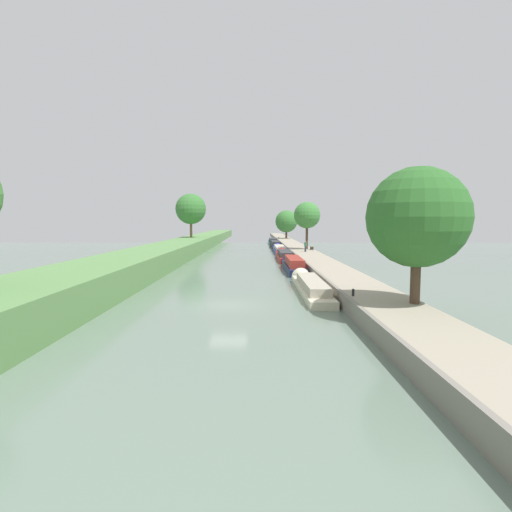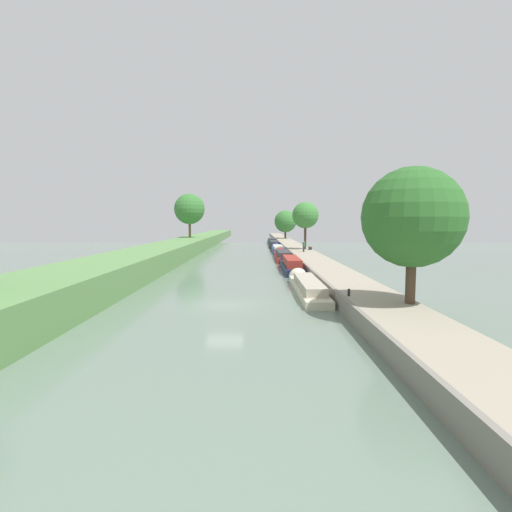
{
  "view_description": "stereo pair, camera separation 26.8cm",
  "coord_description": "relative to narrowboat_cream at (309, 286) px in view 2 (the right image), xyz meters",
  "views": [
    {
      "loc": [
        1.87,
        -26.87,
        5.7
      ],
      "look_at": [
        1.87,
        27.29,
        1.0
      ],
      "focal_mm": 28.15,
      "sensor_mm": 36.0,
      "label": 1
    },
    {
      "loc": [
        2.14,
        -26.87,
        5.7
      ],
      "look_at": [
        1.87,
        27.29,
        1.0
      ],
      "focal_mm": 28.15,
      "sensor_mm": 36.0,
      "label": 2
    }
  ],
  "objects": [
    {
      "name": "ground_plane",
      "position": [
        -6.24,
        -5.29,
        -0.48
      ],
      "size": [
        160.0,
        160.0,
        0.0
      ],
      "primitive_type": "plane",
      "color": "slate"
    },
    {
      "name": "left_grassy_bank",
      "position": [
        -17.2,
        -5.29,
        0.68
      ],
      "size": [
        6.65,
        260.0,
        2.32
      ],
      "color": "#5B894C",
      "rests_on": "ground_plane"
    },
    {
      "name": "right_towpath",
      "position": [
        3.33,
        -5.29,
        0.04
      ],
      "size": [
        3.87,
        260.0,
        1.05
      ],
      "color": "#9E937F",
      "rests_on": "ground_plane"
    },
    {
      "name": "stone_quay",
      "position": [
        1.27,
        -5.29,
        0.07
      ],
      "size": [
        0.25,
        260.0,
        1.1
      ],
      "color": "gray",
      "rests_on": "ground_plane"
    },
    {
      "name": "narrowboat_cream",
      "position": [
        0.0,
        0.0,
        0.0
      ],
      "size": [
        1.87,
        13.79,
        1.79
      ],
      "color": "beige",
      "rests_on": "ground_plane"
    },
    {
      "name": "narrowboat_navy",
      "position": [
        -0.05,
        14.13,
        0.18
      ],
      "size": [
        1.91,
        12.52,
        2.15
      ],
      "color": "#141E42",
      "rests_on": "ground_plane"
    },
    {
      "name": "narrowboat_red",
      "position": [
        -0.17,
        27.39,
        0.1
      ],
      "size": [
        2.04,
        13.41,
        2.0
      ],
      "color": "maroon",
      "rests_on": "ground_plane"
    },
    {
      "name": "narrowboat_blue",
      "position": [
        -0.07,
        41.5,
        0.05
      ],
      "size": [
        1.99,
        15.04,
        1.89
      ],
      "color": "#283D93",
      "rests_on": "ground_plane"
    },
    {
      "name": "narrowboat_black",
      "position": [
        -0.11,
        56.07,
        0.09
      ],
      "size": [
        2.1,
        12.94,
        2.12
      ],
      "color": "black",
      "rests_on": "ground_plane"
    },
    {
      "name": "narrowboat_teal",
      "position": [
        -0.08,
        69.73,
        0.1
      ],
      "size": [
        2.03,
        13.47,
        2.09
      ],
      "color": "#195B60",
      "rests_on": "ground_plane"
    },
    {
      "name": "tree_rightbank_near",
      "position": [
        4.64,
        -9.7,
        5.43
      ],
      "size": [
        5.64,
        5.64,
        7.7
      ],
      "color": "#4C3828",
      "rests_on": "right_towpath"
    },
    {
      "name": "tree_rightbank_midnear",
      "position": [
        4.09,
        34.57,
        6.2
      ],
      "size": [
        4.37,
        4.37,
        7.85
      ],
      "color": "#4C3828",
      "rests_on": "right_towpath"
    },
    {
      "name": "tree_rightbank_midfar",
      "position": [
        3.88,
        77.0,
        5.18
      ],
      "size": [
        5.97,
        5.97,
        7.61
      ],
      "color": "#4C3828",
      "rests_on": "right_towpath"
    },
    {
      "name": "tree_leftbank_upstream",
      "position": [
        -17.91,
        51.46,
        7.75
      ],
      "size": [
        6.31,
        6.31,
        9.09
      ],
      "color": "brown",
      "rests_on": "left_grassy_bank"
    },
    {
      "name": "person_walking",
      "position": [
        3.16,
        28.83,
        1.44
      ],
      "size": [
        0.34,
        0.34,
        1.66
      ],
      "color": "#282D42",
      "rests_on": "right_towpath"
    },
    {
      "name": "mooring_bollard_near",
      "position": [
        1.69,
        -7.46,
        0.79
      ],
      "size": [
        0.16,
        0.16,
        0.45
      ],
      "color": "black",
      "rests_on": "right_towpath"
    },
    {
      "name": "mooring_bollard_far",
      "position": [
        1.69,
        75.42,
        0.79
      ],
      "size": [
        0.16,
        0.16,
        0.45
      ],
      "color": "black",
      "rests_on": "right_towpath"
    },
    {
      "name": "park_bench",
      "position": [
        4.81,
        33.63,
        0.91
      ],
      "size": [
        0.44,
        1.5,
        0.47
      ],
      "color": "#333338",
      "rests_on": "right_towpath"
    }
  ]
}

